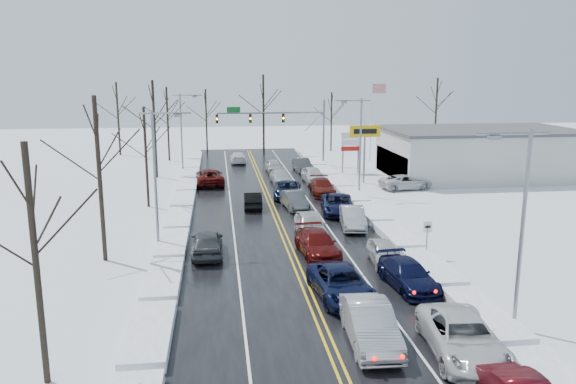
{
  "coord_description": "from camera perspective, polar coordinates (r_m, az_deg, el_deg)",
  "views": [
    {
      "loc": [
        -4.48,
        -39.91,
        11.29
      ],
      "look_at": [
        0.66,
        0.9,
        2.5
      ],
      "focal_mm": 35.0,
      "sensor_mm": 36.0,
      "label": 1
    }
  ],
  "objects": [
    {
      "name": "dealership_building",
      "position": [
        65.09,
        18.86,
        3.79
      ],
      "size": [
        20.4,
        12.4,
        5.3
      ],
      "color": "beige",
      "rests_on": "ground"
    },
    {
      "name": "tree_far_c",
      "position": [
        79.25,
        -2.52,
        9.44
      ],
      "size": [
        4.4,
        4.4,
        11.0
      ],
      "color": "#2D231C",
      "rests_on": "ground"
    },
    {
      "name": "tree_left_a",
      "position": [
        21.54,
        -24.61,
        -2.48
      ],
      "size": [
        3.6,
        3.6,
        9.0
      ],
      "color": "#2D231C",
      "rests_on": "ground"
    },
    {
      "name": "queued_car_11",
      "position": [
        31.14,
        12.04,
        -9.47
      ],
      "size": [
        2.55,
        5.17,
        1.45
      ],
      "primitive_type": "imported",
      "rotation": [
        0.0,
        0.0,
        0.11
      ],
      "color": "black",
      "rests_on": "ground"
    },
    {
      "name": "tires_plus_sign",
      "position": [
        58.21,
        7.81,
        5.74
      ],
      "size": [
        3.2,
        0.34,
        6.0
      ],
      "color": "slate",
      "rests_on": "ground"
    },
    {
      "name": "tree_left_b",
      "position": [
        34.89,
        -18.79,
        4.34
      ],
      "size": [
        4.0,
        4.0,
        10.0
      ],
      "color": "#2D231C",
      "rests_on": "ground"
    },
    {
      "name": "parked_car_2",
      "position": [
        65.58,
        10.26,
        1.96
      ],
      "size": [
        2.06,
        5.06,
        1.72
      ],
      "primitive_type": "imported",
      "rotation": [
        0.0,
        0.0,
        3.15
      ],
      "color": "black",
      "rests_on": "ground"
    },
    {
      "name": "tree_left_e",
      "position": [
        74.32,
        -12.17,
        8.21
      ],
      "size": [
        3.8,
        3.8,
        9.5
      ],
      "color": "#2D231C",
      "rests_on": "ground"
    },
    {
      "name": "queued_car_3",
      "position": [
        35.6,
        2.98,
        -6.44
      ],
      "size": [
        2.52,
        5.41,
        1.53
      ],
      "primitive_type": "imported",
      "rotation": [
        0.0,
        0.0,
        0.07
      ],
      "color": "#4C0B0A",
      "rests_on": "ground"
    },
    {
      "name": "snow_bank_right",
      "position": [
        45.05,
        8.62,
        -2.59
      ],
      "size": [
        1.88,
        72.0,
        0.52
      ],
      "primitive_type": "cube",
      "color": "white",
      "rests_on": "ground"
    },
    {
      "name": "queued_car_16",
      "position": [
        58.66,
        2.55,
        0.95
      ],
      "size": [
        2.12,
        4.88,
        1.64
      ],
      "primitive_type": "imported",
      "rotation": [
        0.0,
        0.0,
        0.04
      ],
      "color": "silver",
      "rests_on": "ground"
    },
    {
      "name": "road_surface",
      "position": [
        43.63,
        -1.05,
        -2.93
      ],
      "size": [
        14.0,
        84.0,
        0.01
      ],
      "primitive_type": "cube",
      "color": "black",
      "rests_on": "ground"
    },
    {
      "name": "queued_car_6",
      "position": [
        51.65,
        -0.05,
        -0.56
      ],
      "size": [
        3.12,
        5.59,
        1.48
      ],
      "primitive_type": "imported",
      "rotation": [
        0.0,
        0.0,
        -0.13
      ],
      "color": "black",
      "rests_on": "ground"
    },
    {
      "name": "tree_left_d",
      "position": [
        62.4,
        -13.49,
        8.1
      ],
      "size": [
        4.2,
        4.2,
        10.5
      ],
      "color": "#2D231C",
      "rests_on": "ground"
    },
    {
      "name": "queued_car_8",
      "position": [
        64.65,
        -1.47,
        2.0
      ],
      "size": [
        1.86,
        4.38,
        1.48
      ],
      "primitive_type": "imported",
      "rotation": [
        0.0,
        0.0,
        0.03
      ],
      "color": "#ABADB3",
      "rests_on": "ground"
    },
    {
      "name": "tree_far_b",
      "position": [
        81.08,
        -8.33,
        8.4
      ],
      "size": [
        3.6,
        3.6,
        9.0
      ],
      "color": "#2D231C",
      "rests_on": "ground"
    },
    {
      "name": "oncoming_car_2",
      "position": [
        71.75,
        -5.07,
        2.96
      ],
      "size": [
        2.02,
        4.84,
        1.4
      ],
      "primitive_type": "imported",
      "rotation": [
        0.0,
        0.0,
        3.13
      ],
      "color": "white",
      "rests_on": "ground"
    },
    {
      "name": "streetlight_sw",
      "position": [
        36.6,
        -13.08,
        2.35
      ],
      "size": [
        3.2,
        0.25,
        9.0
      ],
      "color": "slate",
      "rests_on": "ground"
    },
    {
      "name": "ground",
      "position": [
        41.71,
        -0.75,
        -3.64
      ],
      "size": [
        160.0,
        160.0,
        0.0
      ],
      "primitive_type": "plane",
      "color": "silver",
      "rests_on": "ground"
    },
    {
      "name": "tree_far_e",
      "position": [
        87.27,
        14.87,
        9.07
      ],
      "size": [
        4.2,
        4.2,
        10.5
      ],
      "color": "#2D231C",
      "rests_on": "ground"
    },
    {
      "name": "queued_car_15",
      "position": [
        52.93,
        3.49,
        -0.27
      ],
      "size": [
        2.3,
        5.21,
        1.49
      ],
      "primitive_type": "imported",
      "rotation": [
        0.0,
        0.0,
        -0.04
      ],
      "color": "#4B0F0A",
      "rests_on": "ground"
    },
    {
      "name": "tree_left_c",
      "position": [
        48.58,
        -14.32,
        5.37
      ],
      "size": [
        3.4,
        3.4,
        8.5
      ],
      "color": "#2D231C",
      "rests_on": "ground"
    },
    {
      "name": "oncoming_car_0",
      "position": [
        47.86,
        -3.59,
        -1.61
      ],
      "size": [
        1.63,
        4.31,
        1.4
      ],
      "primitive_type": "imported",
      "rotation": [
        0.0,
        0.0,
        3.11
      ],
      "color": "black",
      "rests_on": "ground"
    },
    {
      "name": "queued_car_17",
      "position": [
        65.27,
        1.45,
        2.1
      ],
      "size": [
        1.98,
        4.72,
        1.52
      ],
      "primitive_type": "imported",
      "rotation": [
        0.0,
        0.0,
        0.08
      ],
      "color": "#393B3E",
      "rests_on": "ground"
    },
    {
      "name": "queued_car_10",
      "position": [
        24.79,
        17.24,
        -15.6
      ],
      "size": [
        3.25,
        6.08,
        1.62
      ],
      "primitive_type": "imported",
      "rotation": [
        0.0,
        0.0,
        -0.1
      ],
      "color": "silver",
      "rests_on": "ground"
    },
    {
      "name": "queued_car_13",
      "position": [
        41.94,
        6.56,
        -3.63
      ],
      "size": [
        2.23,
        4.89,
        1.56
      ],
      "primitive_type": "imported",
      "rotation": [
        0.0,
        0.0,
        -0.13
      ],
      "color": "#A1A4A8",
      "rests_on": "ground"
    },
    {
      "name": "queued_car_7",
      "position": [
        58.13,
        -0.79,
        0.86
      ],
      "size": [
        2.13,
        4.78,
        1.36
      ],
      "primitive_type": "imported",
      "rotation": [
        0.0,
        0.0,
        0.05
      ],
      "color": "#AEB1B6",
      "rests_on": "ground"
    },
    {
      "name": "flagpole",
      "position": [
        72.81,
        8.58,
        7.7
      ],
      "size": [
        1.87,
        1.2,
        10.0
      ],
      "color": "silver",
      "rests_on": "ground"
    },
    {
      "name": "parked_car_1",
      "position": [
        61.65,
        13.36,
        1.18
      ],
      "size": [
        2.12,
        4.9,
        1.4
      ],
      "primitive_type": "imported",
      "rotation": [
        0.0,
        0.0,
        -0.03
      ],
      "color": "#434548",
      "rests_on": "ground"
    },
    {
      "name": "oncoming_car_3",
      "position": [
        35.94,
        -8.17,
        -6.37
      ],
      "size": [
        1.95,
        4.83,
        1.64
      ],
      "primitive_type": "imported",
      "rotation": [
        0.0,
        0.0,
        3.14
      ],
      "color": "#3B3D3F",
      "rests_on": "ground"
    },
    {
      "name": "tree_far_d",
      "position": [
        82.25,
        4.44,
        8.3
      ],
      "size": [
        3.4,
        3.4,
        8.5
      ],
      "color": "#2D231C",
      "rests_on": "ground"
    },
    {
      "name": "queued_car_12",
      "position": [
        34.5,
        9.73,
        -7.22
      ],
      "size": [
        1.9,
        4.19,
        1.4
      ],
      "primitive_type": "imported",
      "rotation": [
        0.0,
        0.0,
        -0.06
      ],
      "color": "#BBBCBE",
      "rests_on": "ground"
    },
    {
      "name": "queued_car_2",
      "position": [
        29.34,
        5.37,
        -10.62
      ],
      "size": [
        2.98,
        5.7,
        1.53
      ],
      "primitive_type": "imported",
      "rotation": [
        0.0,
        0.0,
        0.08
      ],
      "color": "black",
      "rests_on": "ground"
    },
    {
      "name": "parked_car_0",
      "position": [
        56.53,
        11.85,
        0.28
      ],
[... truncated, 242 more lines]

